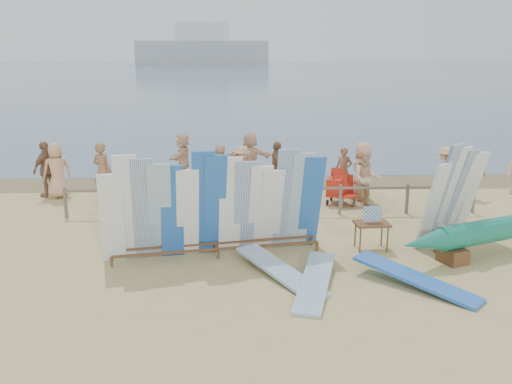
{
  "coord_description": "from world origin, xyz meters",
  "views": [
    {
      "loc": [
        -1.07,
        -12.26,
        4.69
      ],
      "look_at": [
        -0.53,
        1.8,
        1.02
      ],
      "focal_mm": 38.0,
      "sensor_mm": 36.0,
      "label": 1
    }
  ],
  "objects_px": {
    "side_surfboard_rack": "(453,197)",
    "beachgoer_4": "(277,168)",
    "beachgoer_2": "(219,172)",
    "beachgoer_5": "(250,158)",
    "outrigger_canoe": "(510,228)",
    "beachgoer_6": "(362,171)",
    "beachgoer_3": "(242,169)",
    "flat_board_a": "(280,277)",
    "beachgoer_9": "(444,171)",
    "beach_chair_right": "(346,197)",
    "main_surfboard_rack": "(216,208)",
    "beach_chair_left": "(289,199)",
    "beachgoer_1": "(102,171)",
    "beachgoer_extra_1": "(47,169)",
    "stroller": "(335,190)",
    "beachgoer_0": "(57,170)",
    "beachgoer_10": "(470,175)",
    "flat_board_b": "(315,287)",
    "vendor_table": "(371,235)",
    "beachgoer_7": "(343,171)",
    "flat_board_d": "(415,287)",
    "beachgoer_8": "(366,179)"
  },
  "relations": [
    {
      "from": "stroller",
      "to": "beachgoer_0",
      "type": "relative_size",
      "value": 0.59
    },
    {
      "from": "flat_board_a",
      "to": "beachgoer_1",
      "type": "distance_m",
      "value": 8.33
    },
    {
      "from": "side_surfboard_rack",
      "to": "beachgoer_10",
      "type": "bearing_deg",
      "value": 23.56
    },
    {
      "from": "side_surfboard_rack",
      "to": "beach_chair_right",
      "type": "bearing_deg",
      "value": 82.23
    },
    {
      "from": "flat_board_d",
      "to": "beachgoer_8",
      "type": "xyz_separation_m",
      "value": [
        0.34,
        5.92,
        0.9
      ]
    },
    {
      "from": "beachgoer_7",
      "to": "beach_chair_right",
      "type": "bearing_deg",
      "value": -68.41
    },
    {
      "from": "beachgoer_5",
      "to": "beachgoer_2",
      "type": "bearing_deg",
      "value": 69.27
    },
    {
      "from": "flat_board_b",
      "to": "beachgoer_extra_1",
      "type": "xyz_separation_m",
      "value": [
        -7.82,
        7.49,
        0.92
      ]
    },
    {
      "from": "side_surfboard_rack",
      "to": "flat_board_d",
      "type": "distance_m",
      "value": 3.4
    },
    {
      "from": "beachgoer_5",
      "to": "main_surfboard_rack",
      "type": "bearing_deg",
      "value": 88.38
    },
    {
      "from": "outrigger_canoe",
      "to": "beachgoer_3",
      "type": "height_order",
      "value": "beachgoer_3"
    },
    {
      "from": "beachgoer_2",
      "to": "beachgoer_5",
      "type": "xyz_separation_m",
      "value": [
        1.08,
        2.12,
        0.05
      ]
    },
    {
      "from": "beachgoer_4",
      "to": "beachgoer_10",
      "type": "bearing_deg",
      "value": -103.64
    },
    {
      "from": "side_surfboard_rack",
      "to": "beachgoer_9",
      "type": "height_order",
      "value": "side_surfboard_rack"
    },
    {
      "from": "outrigger_canoe",
      "to": "beachgoer_6",
      "type": "distance_m",
      "value": 5.45
    },
    {
      "from": "stroller",
      "to": "beachgoer_4",
      "type": "height_order",
      "value": "beachgoer_4"
    },
    {
      "from": "beachgoer_2",
      "to": "beachgoer_8",
      "type": "height_order",
      "value": "beachgoer_8"
    },
    {
      "from": "flat_board_a",
      "to": "beachgoer_9",
      "type": "xyz_separation_m",
      "value": [
        6.04,
        6.69,
        0.81
      ]
    },
    {
      "from": "flat_board_d",
      "to": "beach_chair_right",
      "type": "relative_size",
      "value": 2.9
    },
    {
      "from": "stroller",
      "to": "beachgoer_5",
      "type": "height_order",
      "value": "beachgoer_5"
    },
    {
      "from": "beach_chair_left",
      "to": "outrigger_canoe",
      "type": "bearing_deg",
      "value": -32.24
    },
    {
      "from": "beach_chair_left",
      "to": "beachgoer_1",
      "type": "xyz_separation_m",
      "value": [
        -5.93,
        1.06,
        0.69
      ]
    },
    {
      "from": "beachgoer_2",
      "to": "beachgoer_3",
      "type": "distance_m",
      "value": 1.12
    },
    {
      "from": "beachgoer_extra_1",
      "to": "beachgoer_0",
      "type": "relative_size",
      "value": 1.0
    },
    {
      "from": "beachgoer_2",
      "to": "beachgoer_8",
      "type": "bearing_deg",
      "value": 155.27
    },
    {
      "from": "outrigger_canoe",
      "to": "beachgoer_3",
      "type": "xyz_separation_m",
      "value": [
        -6.33,
        5.9,
        0.22
      ]
    },
    {
      "from": "side_surfboard_rack",
      "to": "main_surfboard_rack",
      "type": "bearing_deg",
      "value": 149.46
    },
    {
      "from": "outrigger_canoe",
      "to": "beachgoer_3",
      "type": "bearing_deg",
      "value": 114.86
    },
    {
      "from": "beachgoer_6",
      "to": "beachgoer_8",
      "type": "xyz_separation_m",
      "value": [
        -0.08,
        -0.86,
        -0.04
      ]
    },
    {
      "from": "beachgoer_9",
      "to": "beachgoer_8",
      "type": "height_order",
      "value": "beachgoer_8"
    },
    {
      "from": "beach_chair_left",
      "to": "beachgoer_6",
      "type": "xyz_separation_m",
      "value": [
        2.42,
        0.8,
        0.68
      ]
    },
    {
      "from": "outrigger_canoe",
      "to": "beachgoer_extra_1",
      "type": "bearing_deg",
      "value": 134.04
    },
    {
      "from": "flat_board_b",
      "to": "beachgoer_7",
      "type": "height_order",
      "value": "beachgoer_7"
    },
    {
      "from": "flat_board_d",
      "to": "beachgoer_0",
      "type": "xyz_separation_m",
      "value": [
        -9.49,
        7.37,
        0.92
      ]
    },
    {
      "from": "flat_board_d",
      "to": "beachgoer_1",
      "type": "relative_size",
      "value": 1.43
    },
    {
      "from": "beachgoer_6",
      "to": "vendor_table",
      "type": "bearing_deg",
      "value": 16.16
    },
    {
      "from": "beach_chair_left",
      "to": "vendor_table",
      "type": "bearing_deg",
      "value": -59.31
    },
    {
      "from": "flat_board_b",
      "to": "beach_chair_left",
      "type": "distance_m",
      "value": 5.91
    },
    {
      "from": "beachgoer_4",
      "to": "stroller",
      "type": "bearing_deg",
      "value": -132.68
    },
    {
      "from": "side_surfboard_rack",
      "to": "vendor_table",
      "type": "bearing_deg",
      "value": 154.67
    },
    {
      "from": "beach_chair_right",
      "to": "beachgoer_5",
      "type": "bearing_deg",
      "value": 123.36
    },
    {
      "from": "flat_board_a",
      "to": "stroller",
      "type": "distance_m",
      "value": 6.16
    },
    {
      "from": "outrigger_canoe",
      "to": "flat_board_b",
      "type": "xyz_separation_m",
      "value": [
        -4.94,
        -1.86,
        -0.58
      ]
    },
    {
      "from": "side_surfboard_rack",
      "to": "beachgoer_3",
      "type": "relative_size",
      "value": 1.63
    },
    {
      "from": "beachgoer_1",
      "to": "beachgoer_3",
      "type": "xyz_separation_m",
      "value": [
        4.5,
        0.79,
        -0.15
      ]
    },
    {
      "from": "side_surfboard_rack",
      "to": "beachgoer_4",
      "type": "distance_m",
      "value": 6.41
    },
    {
      "from": "beachgoer_extra_1",
      "to": "beachgoer_7",
      "type": "height_order",
      "value": "beachgoer_extra_1"
    },
    {
      "from": "beachgoer_2",
      "to": "beachgoer_6",
      "type": "distance_m",
      "value": 4.63
    },
    {
      "from": "beach_chair_right",
      "to": "beachgoer_5",
      "type": "relative_size",
      "value": 0.49
    },
    {
      "from": "outrigger_canoe",
      "to": "beachgoer_0",
      "type": "bearing_deg",
      "value": 134.15
    }
  ]
}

